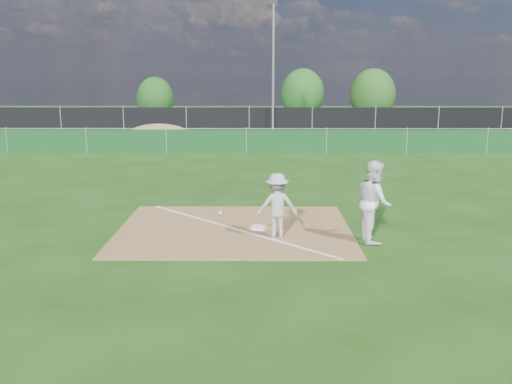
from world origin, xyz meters
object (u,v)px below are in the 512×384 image
first_base (259,227)px  car_left (167,118)px  tree_mid (303,94)px  runner (374,201)px  light_pole (273,72)px  car_mid (250,119)px  play_at_first (277,205)px  tree_left (155,98)px  tree_right (373,95)px  car_right (348,120)px

first_base → car_left: size_ratio=0.07×
car_left → tree_mid: bearing=-70.4°
first_base → runner: (2.77, -1.02, 0.93)m
car_left → tree_mid: 12.83m
light_pole → car_mid: size_ratio=1.94×
play_at_first → tree_left: (-8.98, 33.57, 1.04)m
tree_mid → tree_left: bearing=-175.4°
play_at_first → tree_right: bearing=75.2°
car_left → tree_mid: size_ratio=1.09×
light_pole → car_mid: bearing=107.3°
tree_left → tree_right: 17.64m
tree_right → car_mid: bearing=-151.4°
car_right → tree_right: bearing=-49.0°
car_right → tree_left: size_ratio=1.25×
light_pole → play_at_first: size_ratio=4.02×
runner → play_at_first: bearing=80.6°
car_mid → tree_mid: bearing=-19.6°
car_mid → tree_mid: (4.26, 7.26, 1.51)m
car_right → tree_mid: bearing=-5.0°
light_pole → first_base: (-0.87, -21.69, -3.94)m
runner → car_left: size_ratio=0.42×
car_left → light_pole: bearing=-138.5°
car_left → car_mid: car_left is taller
car_left → car_mid: (5.87, 0.49, -0.12)m
tree_left → tree_right: size_ratio=0.84×
first_base → play_at_first: bearing=-58.1°
car_mid → tree_left: (-7.88, 6.29, 1.16)m
tree_left → car_left: bearing=-73.4°
first_base → tree_right: bearing=74.1°
runner → tree_left: (-11.31, 33.87, 0.86)m
light_pole → tree_right: bearing=51.1°
car_mid → car_right: bearing=-84.4°
runner → car_mid: size_ratio=0.48×
car_left → car_mid: bearing=-103.1°
runner → first_base: bearing=67.8°
play_at_first → car_right: play_at_first is taller
tree_mid → car_left: bearing=-142.6°
car_mid → light_pole: bearing=-151.9°
runner → car_right: runner is taller
tree_left → tree_right: tree_right is taller
light_pole → tree_left: size_ratio=2.22×
car_mid → tree_left: 10.15m
first_base → car_right: size_ratio=0.08×
car_right → first_base: bearing=142.8°
tree_left → tree_mid: 12.19m
play_at_first → runner: size_ratio=1.00×
play_at_first → tree_mid: 34.72m
car_left → first_base: bearing=176.2°
runner → car_right: (3.50, 26.95, -0.32)m
car_left → tree_right: size_ratio=1.09×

